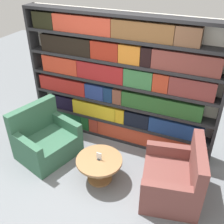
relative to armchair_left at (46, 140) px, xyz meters
name	(u,v)px	position (x,y,z in m)	size (l,w,h in m)	color
ground_plane	(83,189)	(0.98, -0.47, -0.30)	(14.00, 14.00, 0.00)	slate
bookshelf	(118,84)	(0.97, 0.97, 0.86)	(3.43, 0.30, 2.34)	silver
armchair_left	(46,140)	(0.00, 0.00, 0.00)	(1.04, 1.14, 0.91)	#336047
armchair_right	(174,179)	(2.26, 0.00, 0.00)	(0.98, 1.09, 0.91)	brown
coffee_table	(99,165)	(1.13, -0.17, 0.00)	(0.72, 0.72, 0.41)	olive
table_sign	(99,157)	(1.13, -0.17, 0.16)	(0.08, 0.06, 0.13)	black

